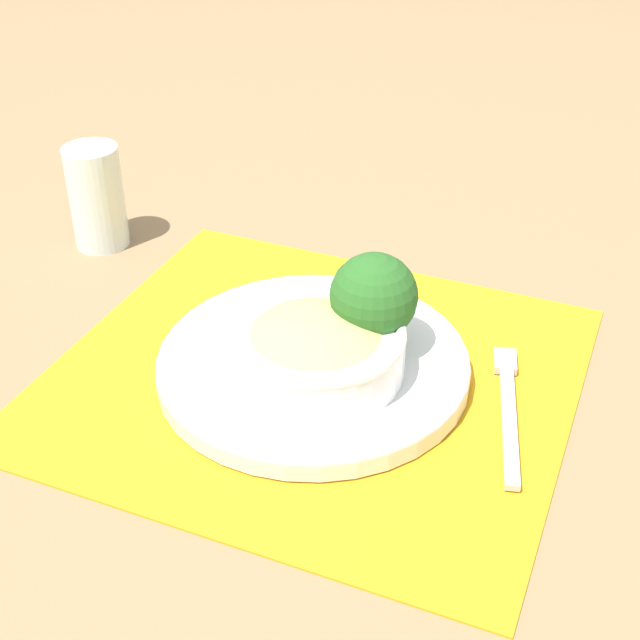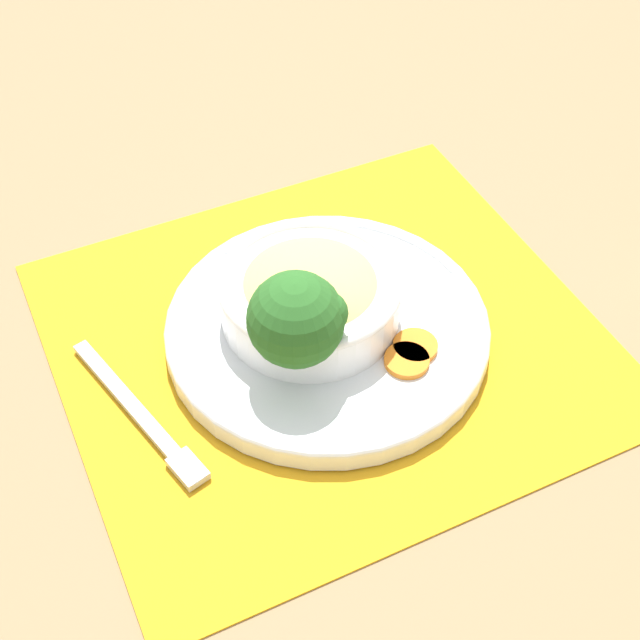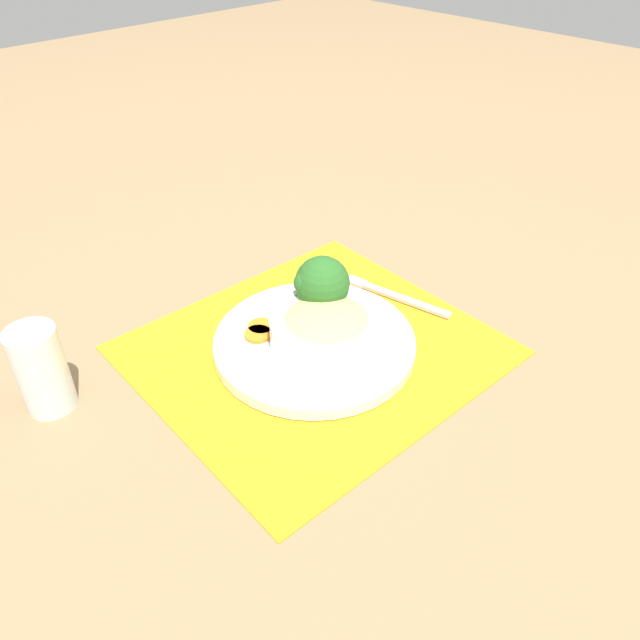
% 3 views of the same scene
% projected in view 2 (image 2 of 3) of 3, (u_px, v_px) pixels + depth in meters
% --- Properties ---
extents(ground_plane, '(4.00, 4.00, 0.00)m').
position_uv_depth(ground_plane, '(327.00, 339.00, 0.78)').
color(ground_plane, '#8C704C').
extents(placemat, '(0.47, 0.43, 0.00)m').
position_uv_depth(placemat, '(327.00, 338.00, 0.77)').
color(placemat, orange).
rests_on(placemat, ground_plane).
extents(plate, '(0.28, 0.28, 0.02)m').
position_uv_depth(plate, '(327.00, 327.00, 0.76)').
color(plate, silver).
rests_on(plate, placemat).
extents(bowl, '(0.16, 0.16, 0.05)m').
position_uv_depth(bowl, '(310.00, 294.00, 0.75)').
color(bowl, white).
rests_on(bowl, plate).
extents(broccoli_floret, '(0.08, 0.08, 0.10)m').
position_uv_depth(broccoli_floret, '(297.00, 321.00, 0.69)').
color(broccoli_floret, '#84AD5B').
rests_on(broccoli_floret, plate).
extents(carrot_slice_near, '(0.04, 0.04, 0.01)m').
position_uv_depth(carrot_slice_near, '(407.00, 361.00, 0.73)').
color(carrot_slice_near, orange).
rests_on(carrot_slice_near, plate).
extents(carrot_slice_middle, '(0.04, 0.04, 0.01)m').
position_uv_depth(carrot_slice_middle, '(415.00, 346.00, 0.74)').
color(carrot_slice_middle, orange).
rests_on(carrot_slice_middle, plate).
extents(fork, '(0.05, 0.18, 0.01)m').
position_uv_depth(fork, '(148.00, 423.00, 0.71)').
color(fork, '#B7B7BC').
rests_on(fork, placemat).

